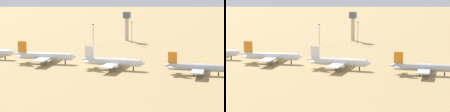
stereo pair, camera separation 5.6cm
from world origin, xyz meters
TOP-DOWN VIEW (x-y plane):
  - ground at (0.00, 0.00)m, footprint 4000.00×4000.00m
  - parked_jet_orange_2 at (-24.38, -1.35)m, footprint 40.86×34.98m
  - parked_jet_white_3 at (22.50, -3.94)m, footprint 39.53×33.43m
  - parked_jet_orange_4 at (71.41, -1.40)m, footprint 36.76×31.28m
  - control_tower at (-19.76, 128.61)m, footprint 5.20×5.20m
  - light_pole_west at (-35.44, 93.35)m, footprint 1.80×0.50m
  - light_pole_mid at (-7.70, 109.02)m, footprint 1.80×0.50m

SIDE VIEW (x-z plane):
  - ground at x=0.00m, z-range 0.00..0.00m
  - parked_jet_orange_4 at x=71.41m, z-range -2.09..10.06m
  - parked_jet_white_3 at x=22.50m, z-range -2.25..10.80m
  - parked_jet_orange_2 at x=-24.38m, z-range -2.34..11.24m
  - light_pole_west at x=-35.44m, z-range 1.22..17.86m
  - light_pole_mid at x=-7.70m, z-range 1.24..19.52m
  - control_tower at x=-19.76m, z-range 2.58..27.52m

